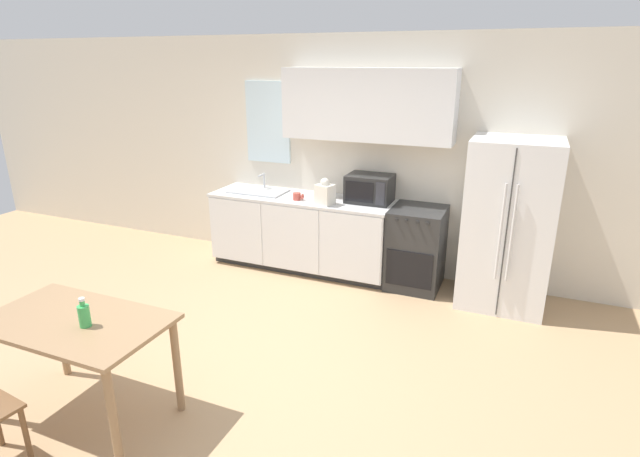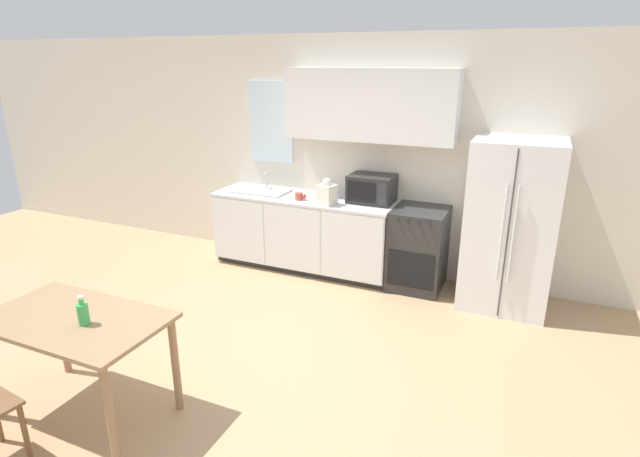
{
  "view_description": "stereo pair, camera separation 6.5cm",
  "coord_description": "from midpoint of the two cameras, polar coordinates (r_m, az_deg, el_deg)",
  "views": [
    {
      "loc": [
        1.88,
        -3.14,
        2.42
      ],
      "look_at": [
        0.32,
        0.58,
        1.05
      ],
      "focal_mm": 28.0,
      "sensor_mm": 36.0,
      "label": 1
    },
    {
      "loc": [
        1.94,
        -3.11,
        2.42
      ],
      "look_at": [
        0.32,
        0.58,
        1.05
      ],
      "focal_mm": 28.0,
      "sensor_mm": 36.0,
      "label": 2
    }
  ],
  "objects": [
    {
      "name": "ground_plane",
      "position": [
        4.39,
        -6.63,
        -14.82
      ],
      "size": [
        12.0,
        12.0,
        0.0
      ],
      "primitive_type": "plane",
      "color": "tan"
    },
    {
      "name": "wall_back",
      "position": [
        5.83,
        4.64,
        9.32
      ],
      "size": [
        12.0,
        0.38,
        2.7
      ],
      "color": "beige",
      "rests_on": "ground_plane"
    },
    {
      "name": "kitchen_counter",
      "position": [
        6.0,
        -1.53,
        -0.42
      ],
      "size": [
        2.2,
        0.66,
        0.89
      ],
      "color": "#333333",
      "rests_on": "ground_plane"
    },
    {
      "name": "oven_range",
      "position": [
        5.59,
        11.47,
        -2.26
      ],
      "size": [
        0.57,
        0.64,
        0.9
      ],
      "color": "#2D2D2D",
      "rests_on": "ground_plane"
    },
    {
      "name": "refrigerator",
      "position": [
        5.31,
        21.25,
        0.32
      ],
      "size": [
        0.84,
        0.77,
        1.71
      ],
      "color": "white",
      "rests_on": "ground_plane"
    },
    {
      "name": "kitchen_sink",
      "position": [
        6.13,
        -6.47,
        4.34
      ],
      "size": [
        0.68,
        0.4,
        0.2
      ],
      "color": "#B7BABC",
      "rests_on": "kitchen_counter"
    },
    {
      "name": "microwave",
      "position": [
        5.64,
        6.26,
        4.55
      ],
      "size": [
        0.5,
        0.39,
        0.31
      ],
      "color": "#282828",
      "rests_on": "kitchen_counter"
    },
    {
      "name": "coffee_mug",
      "position": [
        5.72,
        -2.03,
        3.7
      ],
      "size": [
        0.13,
        0.09,
        0.08
      ],
      "color": "#BF4C3F",
      "rests_on": "kitchen_counter"
    },
    {
      "name": "grocery_bag_0",
      "position": [
        5.51,
        1.12,
        4.08
      ],
      "size": [
        0.22,
        0.2,
        0.3
      ],
      "rotation": [
        0.0,
        0.0,
        -0.29
      ],
      "color": "silver",
      "rests_on": "kitchen_counter"
    },
    {
      "name": "dining_table",
      "position": [
        3.84,
        -25.67,
        -10.65
      ],
      "size": [
        1.25,
        0.72,
        0.77
      ],
      "color": "#997551",
      "rests_on": "ground_plane"
    },
    {
      "name": "drink_bottle",
      "position": [
        3.63,
        -24.99,
        -8.76
      ],
      "size": [
        0.07,
        0.07,
        0.2
      ],
      "color": "#3FB259",
      "rests_on": "dining_table"
    }
  ]
}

